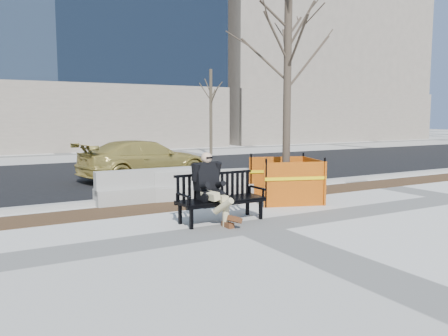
{
  "coord_description": "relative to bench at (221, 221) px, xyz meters",
  "views": [
    {
      "loc": [
        -4.6,
        -7.13,
        2.1
      ],
      "look_at": [
        0.12,
        1.25,
        0.99
      ],
      "focal_mm": 36.53,
      "sensor_mm": 36.0,
      "label": 1
    }
  ],
  "objects": [
    {
      "name": "jersey_barrier_right",
      "position": [
        0.85,
        2.45,
        0.0
      ],
      "size": [
        2.61,
        0.96,
        0.73
      ],
      "primitive_type": null,
      "rotation": [
        0.0,
        0.0,
        -0.18
      ],
      "color": "#9E9C94",
      "rests_on": "ground"
    },
    {
      "name": "mulch_strip",
      "position": [
        0.28,
        1.95,
        0.0
      ],
      "size": [
        40.0,
        1.2,
        0.02
      ],
      "primitive_type": "cube",
      "color": "#47301C",
      "rests_on": "ground"
    },
    {
      "name": "asphalt_street",
      "position": [
        0.28,
        8.15,
        0.0
      ],
      "size": [
        60.0,
        10.4,
        0.01
      ],
      "primitive_type": "cube",
      "color": "black",
      "rests_on": "ground"
    },
    {
      "name": "ground",
      "position": [
        0.28,
        -0.65,
        0.0
      ],
      "size": [
        120.0,
        120.0,
        0.0
      ],
      "primitive_type": "plane",
      "color": "beige",
      "rests_on": "ground"
    },
    {
      "name": "jersey_barrier_left",
      "position": [
        -0.4,
        2.73,
        0.0
      ],
      "size": [
        2.85,
        0.62,
        0.81
      ],
      "primitive_type": null,
      "rotation": [
        0.0,
        0.0,
        -0.02
      ],
      "color": "#98968F",
      "rests_on": "ground"
    },
    {
      "name": "tree_fence",
      "position": [
        2.46,
        1.15,
        0.0
      ],
      "size": [
        2.88,
        2.88,
        5.67
      ],
      "primitive_type": null,
      "rotation": [
        0.0,
        0.0,
        -0.33
      ],
      "color": "#DA6010",
      "rests_on": "ground"
    },
    {
      "name": "seated_man",
      "position": [
        -0.25,
        0.04,
        0.0
      ],
      "size": [
        0.63,
        1.02,
        1.39
      ],
      "primitive_type": null,
      "rotation": [
        0.0,
        0.0,
        0.04
      ],
      "color": "black",
      "rests_on": "ground"
    },
    {
      "name": "bench",
      "position": [
        0.0,
        0.0,
        0.0
      ],
      "size": [
        1.85,
        0.72,
        0.97
      ],
      "primitive_type": null,
      "rotation": [
        0.0,
        0.0,
        0.04
      ],
      "color": "black",
      "rests_on": "ground"
    },
    {
      "name": "sedan",
      "position": [
        0.78,
        6.64,
        0.0
      ],
      "size": [
        4.7,
        2.53,
        1.3
      ],
      "primitive_type": "imported",
      "rotation": [
        0.0,
        0.0,
        1.74
      ],
      "color": "#A5903F",
      "rests_on": "ground"
    },
    {
      "name": "far_tree_right",
      "position": [
        7.16,
        14.04,
        0.0
      ],
      "size": [
        2.29,
        2.29,
        4.94
      ],
      "primitive_type": null,
      "rotation": [
        0.0,
        0.0,
        0.3
      ],
      "color": "#4E4332",
      "rests_on": "ground"
    },
    {
      "name": "curb",
      "position": [
        0.28,
        2.9,
        0.06
      ],
      "size": [
        60.0,
        0.25,
        0.12
      ],
      "primitive_type": "cube",
      "color": "#9E9B93",
      "rests_on": "ground"
    }
  ]
}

